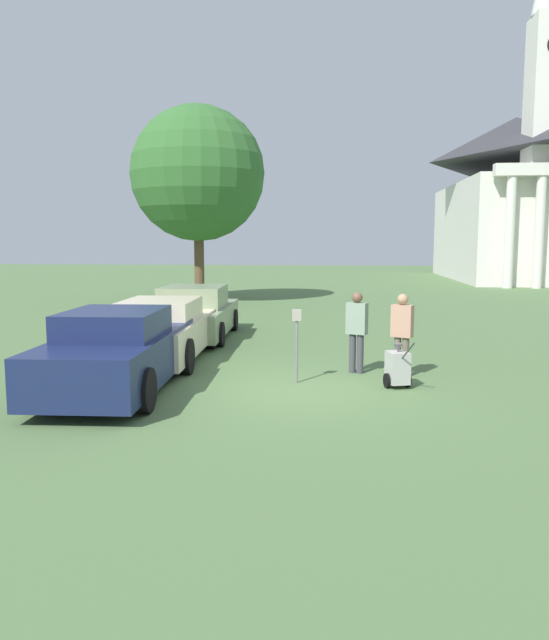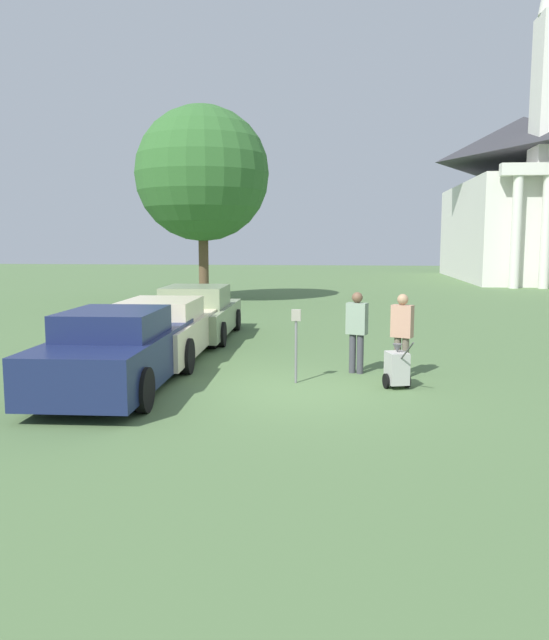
% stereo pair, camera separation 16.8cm
% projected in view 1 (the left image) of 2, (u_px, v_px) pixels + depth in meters
% --- Properties ---
extents(ground_plane, '(120.00, 120.00, 0.00)m').
position_uv_depth(ground_plane, '(289.00, 391.00, 11.54)').
color(ground_plane, '#517042').
extents(parked_car_navy, '(2.16, 5.00, 1.52)m').
position_uv_depth(parked_car_navy, '(118.00, 352.00, 11.51)').
color(parked_car_navy, '#19234C').
rests_on(parked_car_navy, ground_plane).
extents(parked_car_cream, '(2.10, 5.09, 1.43)m').
position_uv_depth(parked_car_cream, '(162.00, 331.00, 14.45)').
color(parked_car_cream, beige).
rests_on(parked_car_cream, ground_plane).
extents(parked_car_sage, '(2.20, 4.95, 1.49)m').
position_uv_depth(parked_car_sage, '(195.00, 314.00, 17.76)').
color(parked_car_sage, gray).
rests_on(parked_car_sage, ground_plane).
extents(parking_meter, '(0.18, 0.09, 1.44)m').
position_uv_depth(parking_meter, '(297.00, 332.00, 12.08)').
color(parking_meter, slate).
rests_on(parking_meter, ground_plane).
extents(person_worker, '(0.47, 0.36, 1.71)m').
position_uv_depth(person_worker, '(357.00, 327.00, 12.99)').
color(person_worker, '#3F3F47').
rests_on(person_worker, ground_plane).
extents(person_supervisor, '(0.47, 0.37, 1.70)m').
position_uv_depth(person_supervisor, '(402.00, 330.00, 12.61)').
color(person_supervisor, '#665B4C').
rests_on(person_supervisor, ground_plane).
extents(equipment_cart, '(0.53, 1.00, 1.00)m').
position_uv_depth(equipment_cart, '(398.00, 367.00, 11.76)').
color(equipment_cart, '#B2B2AD').
rests_on(equipment_cart, ground_plane).
extents(church, '(8.44, 17.88, 23.82)m').
position_uv_depth(church, '(515.00, 193.00, 43.92)').
color(church, silver).
rests_on(church, ground_plane).
extents(shade_tree, '(5.95, 5.95, 8.69)m').
position_uv_depth(shade_tree, '(198.00, 174.00, 27.62)').
color(shade_tree, brown).
rests_on(shade_tree, ground_plane).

